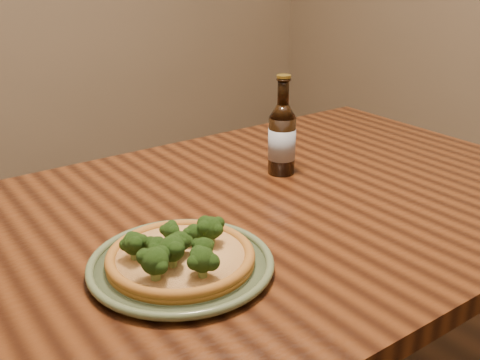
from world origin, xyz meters
TOP-DOWN VIEW (x-y plane):
  - table at (0.00, 0.10)m, footprint 1.60×0.90m
  - plate at (-0.17, -0.03)m, footprint 0.30×0.30m
  - pizza at (-0.17, -0.03)m, footprint 0.24×0.24m
  - beer_bottle at (0.24, 0.21)m, footprint 0.06×0.06m

SIDE VIEW (x-z plane):
  - table at x=0.00m, z-range 0.28..1.03m
  - plate at x=-0.17m, z-range 0.75..0.77m
  - pizza at x=-0.17m, z-range 0.75..0.81m
  - beer_bottle at x=0.24m, z-range 0.72..0.95m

